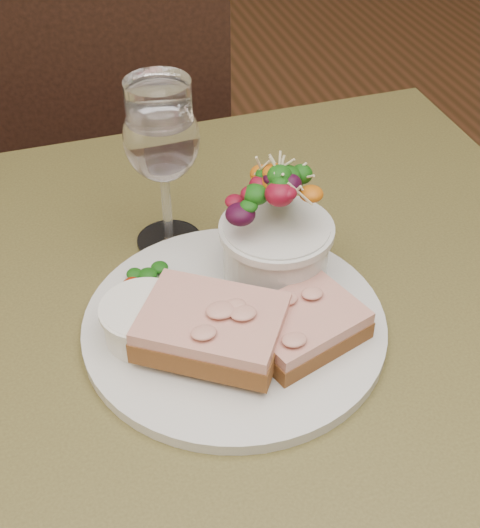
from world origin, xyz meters
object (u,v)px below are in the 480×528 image
object	(u,v)px
salad_bowl	(277,227)
cafe_table	(239,403)
wine_glass	(162,143)
ramekin	(145,320)
sandwich_front	(303,325)
chair_far	(125,257)
sandwich_back	(212,327)
dinner_plate	(234,325)

from	to	relation	value
salad_bowl	cafe_table	bearing A→B (deg)	-134.29
wine_glass	salad_bowl	bearing A→B (deg)	-48.74
cafe_table	ramekin	bearing A→B (deg)	171.01
salad_bowl	wine_glass	distance (m)	0.14
sandwich_front	wine_glass	distance (m)	0.23
chair_far	sandwich_front	xyz separation A→B (m)	(0.07, -0.74, 0.48)
cafe_table	salad_bowl	xyz separation A→B (m)	(0.06, 0.06, 0.17)
chair_far	sandwich_back	xyz separation A→B (m)	(-0.01, -0.72, 0.49)
chair_far	sandwich_back	bearing A→B (deg)	103.16
chair_far	wine_glass	world-z (taller)	wine_glass
chair_far	ramekin	size ratio (longest dim) A/B	12.07
dinner_plate	sandwich_front	xyz separation A→B (m)	(0.05, -0.04, 0.02)
ramekin	wine_glass	bearing A→B (deg)	68.89
sandwich_back	salad_bowl	distance (m)	0.12
cafe_table	ramekin	size ratio (longest dim) A/B	10.73
cafe_table	salad_bowl	size ratio (longest dim) A/B	6.30
salad_bowl	sandwich_front	bearing A→B (deg)	-93.56
dinner_plate	salad_bowl	distance (m)	0.10
chair_far	salad_bowl	xyz separation A→B (m)	(0.08, -0.65, 0.53)
cafe_table	ramekin	world-z (taller)	ramekin
cafe_table	wine_glass	world-z (taller)	wine_glass
dinner_plate	sandwich_front	size ratio (longest dim) A/B	2.32
salad_bowl	wine_glass	xyz separation A→B (m)	(-0.09, 0.10, 0.05)
salad_bowl	chair_far	bearing A→B (deg)	96.80
cafe_table	salad_bowl	bearing A→B (deg)	45.71
cafe_table	wine_glass	xyz separation A→B (m)	(-0.03, 0.16, 0.22)
cafe_table	chair_far	world-z (taller)	chair_far
dinner_plate	sandwich_back	world-z (taller)	sandwich_back
sandwich_back	ramekin	bearing A→B (deg)	-177.21
chair_far	ramekin	world-z (taller)	chair_far
cafe_table	dinner_plate	distance (m)	0.11
sandwich_front	salad_bowl	distance (m)	0.10
wine_glass	dinner_plate	bearing A→B (deg)	-79.57
sandwich_back	ramekin	distance (m)	0.06
sandwich_front	salad_bowl	world-z (taller)	salad_bowl
chair_far	salad_bowl	bearing A→B (deg)	110.78
sandwich_front	sandwich_back	distance (m)	0.08
sandwich_back	salad_bowl	world-z (taller)	salad_bowl
cafe_table	sandwich_back	bearing A→B (deg)	-147.98
sandwich_front	salad_bowl	xyz separation A→B (m)	(0.01, 0.09, 0.04)
dinner_plate	wine_glass	distance (m)	0.19
chair_far	dinner_plate	xyz separation A→B (m)	(0.02, -0.70, 0.46)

